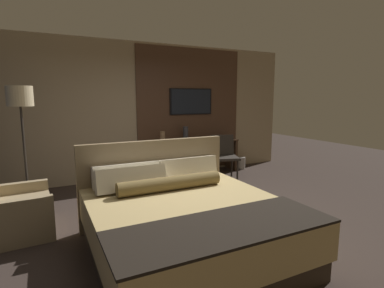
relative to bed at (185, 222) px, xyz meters
The scene contains 12 objects.
ground_plane 0.91m from the bed, 54.65° to the left, with size 16.00×16.00×0.00m, color #332823.
wall_back_tv_panel 3.51m from the bed, 78.71° to the left, with size 7.20×0.09×2.80m.
bed is the anchor object (origin of this frame).
desk 3.46m from the bed, 61.03° to the left, with size 1.97×0.47×0.74m.
tv 3.83m from the bed, 62.43° to the left, with size 1.02×0.04×0.57m.
desk_chair 3.14m from the bed, 49.63° to the left, with size 0.64×0.63×0.90m.
armchair_by_window 2.17m from the bed, 143.05° to the left, with size 0.91×0.92×0.78m.
floor_lamp 2.82m from the bed, 127.96° to the left, with size 0.34×0.34×1.84m.
vase_tall 3.38m from the bed, 64.36° to the left, with size 0.11×0.11×0.32m.
vase_short 3.10m from the bed, 73.28° to the left, with size 0.10×0.10×0.25m.
book 3.88m from the bed, 51.37° to the left, with size 0.26×0.21×0.03m.
waste_bin 4.08m from the bed, 45.67° to the left, with size 0.22×0.22×0.28m.
Camera 1 is at (-1.80, -3.48, 1.68)m, focal length 28.00 mm.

